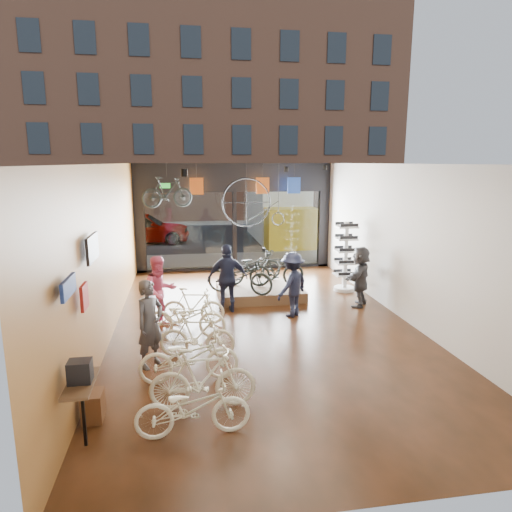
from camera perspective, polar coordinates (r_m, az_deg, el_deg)
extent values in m
cube|color=black|center=(11.07, 0.99, -8.74)|extent=(7.00, 12.00, 0.04)
cube|color=black|center=(10.38, 1.07, 11.56)|extent=(7.00, 12.00, 0.04)
cube|color=#AE7138|center=(10.52, -18.19, 0.45)|extent=(0.04, 12.00, 3.80)
cube|color=beige|center=(11.70, 18.26, 1.53)|extent=(0.04, 12.00, 3.80)
cube|color=beige|center=(4.98, 13.75, -11.65)|extent=(7.00, 0.04, 3.80)
cube|color=#198C26|center=(16.12, -11.31, 8.64)|extent=(0.35, 0.06, 0.18)
cube|color=black|center=(25.57, -5.00, 2.97)|extent=(30.00, 18.00, 0.02)
cube|color=slate|center=(17.91, -3.10, -0.53)|extent=(30.00, 2.40, 0.12)
cube|color=slate|center=(29.51, -5.59, 4.26)|extent=(30.00, 2.00, 0.12)
cube|color=brown|center=(31.92, -6.16, 17.30)|extent=(26.00, 5.00, 14.00)
imported|color=gray|center=(22.50, -14.12, 3.47)|extent=(4.49, 1.81, 1.53)
imported|color=#ECE8C6|center=(6.86, -7.91, -18.27)|extent=(1.65, 0.61, 0.86)
imported|color=#ECE8C6|center=(7.46, -6.67, -14.96)|extent=(1.70, 0.51, 1.01)
imported|color=#ECE8C6|center=(8.33, -8.36, -12.38)|extent=(1.78, 0.68, 0.92)
imported|color=#ECE8C6|center=(9.29, -7.38, -9.82)|extent=(1.56, 0.66, 0.91)
imported|color=#ECE8C6|center=(10.32, -8.75, -7.55)|extent=(1.88, 1.00, 0.94)
imported|color=#ECE8C6|center=(11.11, -7.85, -6.21)|extent=(1.55, 0.69, 0.90)
cube|color=#4C3822|center=(13.25, 0.47, -4.50)|extent=(2.40, 1.80, 0.30)
imported|color=black|center=(12.44, -2.04, -2.52)|extent=(1.97, 1.44, 0.99)
imported|color=black|center=(13.21, 2.60, -1.72)|extent=(1.62, 0.48, 0.97)
imported|color=black|center=(13.56, -0.35, -1.32)|extent=(1.99, 1.24, 0.99)
imported|color=#3F3F44|center=(8.91, -13.11, -8.26)|extent=(0.72, 0.73, 1.70)
imported|color=#CC4C72|center=(10.96, -11.90, -4.40)|extent=(1.04, 0.98, 1.71)
imported|color=#161C33|center=(11.80, -3.57, -2.81)|extent=(1.07, 0.48, 1.79)
imported|color=#161C33|center=(11.50, 4.56, -3.57)|extent=(1.21, 1.16, 1.65)
imported|color=#3F3F44|center=(12.61, 12.91, -2.49)|extent=(1.26, 1.53, 1.64)
imported|color=black|center=(14.44, -11.04, 7.83)|extent=(1.64, 0.85, 0.95)
cube|color=#CC5919|center=(15.44, -7.44, 8.64)|extent=(0.45, 0.03, 0.55)
cube|color=#CC5919|center=(15.67, 0.84, 8.78)|extent=(0.45, 0.03, 0.55)
cube|color=#1E3F99|center=(15.90, 4.78, 8.79)|extent=(0.45, 0.03, 0.55)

